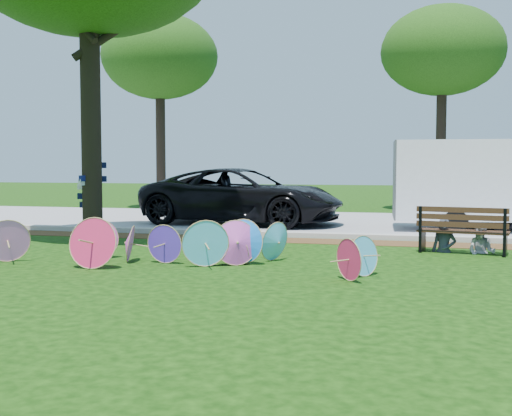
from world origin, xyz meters
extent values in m
plane|color=black|center=(0.00, 0.00, 0.00)|extent=(90.00, 90.00, 0.00)
cube|color=#472D16|center=(0.00, 4.50, 0.01)|extent=(90.00, 1.00, 0.01)
cube|color=#B7B5AD|center=(0.00, 5.20, 0.06)|extent=(90.00, 0.30, 0.12)
cube|color=gray|center=(0.00, 9.35, 0.01)|extent=(90.00, 8.00, 0.01)
cylinder|color=black|center=(-3.59, 3.28, 2.73)|extent=(0.44, 0.44, 5.47)
cone|color=#E02357|center=(-1.75, -0.06, 0.43)|extent=(0.87, 0.32, 0.87)
cone|color=#DC4DBD|center=(-1.50, 0.68, 0.33)|extent=(0.39, 0.69, 0.66)
cone|color=blue|center=(0.52, 0.91, 0.39)|extent=(0.81, 0.36, 0.79)
cone|color=#57C6F8|center=(0.00, 0.49, 0.40)|extent=(0.81, 0.55, 0.81)
cone|color=#57C6F8|center=(1.03, 1.39, 0.36)|extent=(0.53, 0.75, 0.72)
cone|color=#E02357|center=(-0.12, 0.83, 0.34)|extent=(0.29, 0.69, 0.68)
cone|color=#DC4DBD|center=(-2.13, 0.84, 0.37)|extent=(0.68, 0.62, 0.74)
cone|color=#DC4DBD|center=(0.49, 0.72, 0.39)|extent=(0.78, 0.59, 0.79)
cone|color=#EB74CE|center=(-3.54, 0.13, 0.39)|extent=(0.77, 0.70, 0.78)
cone|color=blue|center=(0.54, 1.04, 0.28)|extent=(0.49, 0.58, 0.56)
cone|color=#EB74CE|center=(0.50, 0.97, 0.37)|extent=(0.58, 0.81, 0.73)
cone|color=#57C6F8|center=(2.63, 0.24, 0.32)|extent=(0.52, 0.61, 0.64)
cone|color=#E02357|center=(2.51, -0.22, 0.32)|extent=(0.50, 0.56, 0.64)
cone|color=#5330C1|center=(-0.79, 0.70, 0.34)|extent=(0.69, 0.22, 0.69)
imported|color=black|center=(-1.46, 8.11, 0.80)|extent=(6.02, 3.26, 1.60)
cube|color=white|center=(4.30, 7.84, 1.32)|extent=(3.02, 2.02, 2.64)
imported|color=#373E4B|center=(3.96, 3.35, 0.64)|extent=(0.51, 0.38, 1.29)
imported|color=silver|center=(4.66, 3.35, 0.56)|extent=(0.66, 0.59, 1.13)
cylinder|color=black|center=(-6.14, 13.29, 2.50)|extent=(0.36, 0.36, 5.00)
ellipsoid|color=#16380C|center=(-6.14, 13.29, 5.80)|extent=(4.40, 4.40, 3.20)
cylinder|color=black|center=(4.21, 14.62, 2.50)|extent=(0.36, 0.36, 5.00)
ellipsoid|color=#16380C|center=(4.21, 14.62, 5.80)|extent=(4.40, 4.40, 3.20)
camera|label=1|loc=(3.46, -9.64, 1.71)|focal=45.00mm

